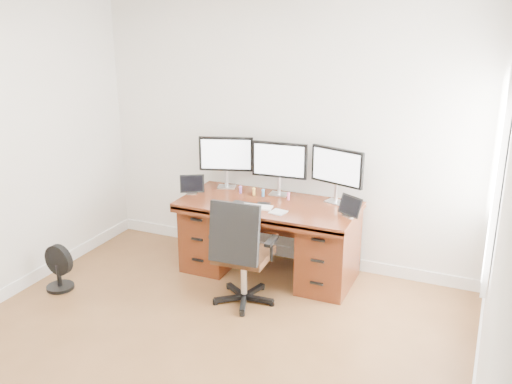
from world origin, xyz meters
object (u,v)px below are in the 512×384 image
at_px(office_chair, 242,270).
at_px(floor_fan, 58,268).
at_px(desk, 270,235).
at_px(keyboard, 257,207).
at_px(monitor_center, 279,162).

xyz_separation_m(office_chair, floor_fan, (-1.69, -0.44, -0.12)).
bearing_deg(desk, keyboard, -103.28).
bearing_deg(office_chair, keyboard, 93.92).
height_order(floor_fan, monitor_center, monitor_center).
bearing_deg(desk, monitor_center, 89.97).
distance_m(office_chair, floor_fan, 1.75).
distance_m(desk, floor_fan, 2.01).
bearing_deg(monitor_center, office_chair, -94.03).
distance_m(office_chair, keyboard, 0.63).
xyz_separation_m(monitor_center, keyboard, (-0.05, -0.44, -0.33)).
bearing_deg(floor_fan, desk, 36.95).
bearing_deg(floor_fan, keyboard, 32.57).
relative_size(office_chair, monitor_center, 1.82).
xyz_separation_m(desk, floor_fan, (-1.68, -1.10, -0.19)).
relative_size(desk, monitor_center, 3.09).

